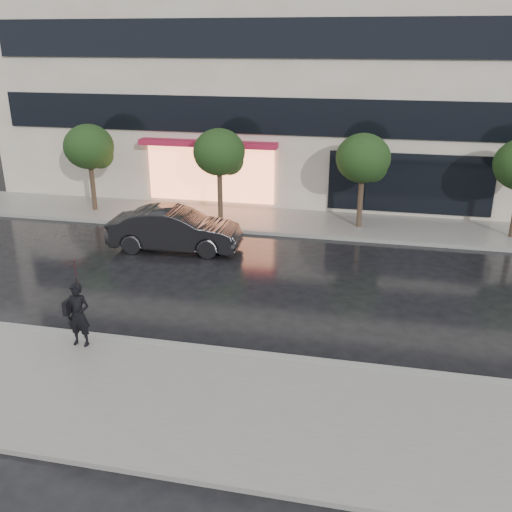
# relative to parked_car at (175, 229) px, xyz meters

# --- Properties ---
(ground) EXTENTS (120.00, 120.00, 0.00)m
(ground) POSITION_rel_parked_car_xyz_m (3.62, -6.00, -0.81)
(ground) COLOR black
(ground) RESTS_ON ground
(sidewalk_near) EXTENTS (60.00, 4.50, 0.12)m
(sidewalk_near) POSITION_rel_parked_car_xyz_m (3.62, -9.25, -0.75)
(sidewalk_near) COLOR slate
(sidewalk_near) RESTS_ON ground
(sidewalk_far) EXTENTS (60.00, 3.50, 0.12)m
(sidewalk_far) POSITION_rel_parked_car_xyz_m (3.62, 4.25, -0.75)
(sidewalk_far) COLOR slate
(sidewalk_far) RESTS_ON ground
(curb_near) EXTENTS (60.00, 0.25, 0.14)m
(curb_near) POSITION_rel_parked_car_xyz_m (3.62, -7.00, -0.74)
(curb_near) COLOR gray
(curb_near) RESTS_ON ground
(curb_far) EXTENTS (60.00, 0.25, 0.14)m
(curb_far) POSITION_rel_parked_car_xyz_m (3.62, 2.50, -0.74)
(curb_far) COLOR gray
(curb_far) RESTS_ON ground
(office_building) EXTENTS (30.00, 12.76, 18.00)m
(office_building) POSITION_rel_parked_car_xyz_m (3.62, 11.97, 8.20)
(office_building) COLOR beige
(office_building) RESTS_ON ground
(tree_far_west) EXTENTS (2.20, 2.20, 3.99)m
(tree_far_west) POSITION_rel_parked_car_xyz_m (-5.32, 4.03, 2.12)
(tree_far_west) COLOR #33261C
(tree_far_west) RESTS_ON ground
(tree_mid_west) EXTENTS (2.20, 2.20, 3.99)m
(tree_mid_west) POSITION_rel_parked_car_xyz_m (0.68, 4.03, 2.12)
(tree_mid_west) COLOR #33261C
(tree_mid_west) RESTS_ON ground
(tree_mid_east) EXTENTS (2.20, 2.20, 3.99)m
(tree_mid_east) POSITION_rel_parked_car_xyz_m (6.68, 4.03, 2.12)
(tree_mid_east) COLOR #33261C
(tree_mid_east) RESTS_ON ground
(parked_car) EXTENTS (4.98, 2.00, 1.61)m
(parked_car) POSITION_rel_parked_car_xyz_m (0.00, 0.00, 0.00)
(parked_car) COLOR black
(parked_car) RESTS_ON ground
(pedestrian_with_umbrella) EXTENTS (0.89, 0.91, 2.35)m
(pedestrian_with_umbrella) POSITION_rel_parked_car_xyz_m (0.19, -7.50, 0.82)
(pedestrian_with_umbrella) COLOR black
(pedestrian_with_umbrella) RESTS_ON sidewalk_near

